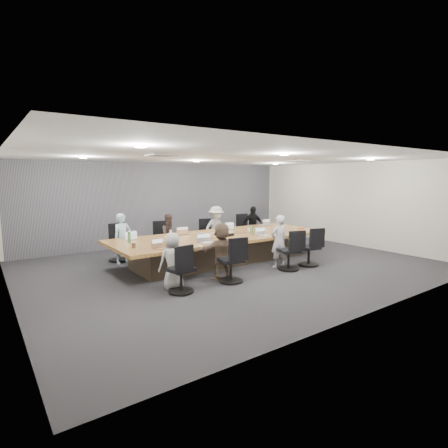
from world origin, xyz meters
TOP-DOWN VIEW (x-y plane):
  - floor at (0.00, 0.00)m, footprint 10.00×8.00m
  - ceiling at (0.00, 0.00)m, footprint 10.00×8.00m
  - wall_back at (0.00, 4.00)m, footprint 10.00×0.00m
  - wall_front at (0.00, -4.00)m, footprint 10.00×0.00m
  - wall_left at (-5.00, 0.00)m, footprint 0.00×8.00m
  - wall_right at (5.00, 0.00)m, footprint 0.00×8.00m
  - curtain at (0.00, 3.92)m, footprint 9.80×0.04m
  - conference_table at (0.00, 0.50)m, footprint 6.00×2.20m
  - chair_0 at (-2.29, 2.20)m, footprint 0.67×0.67m
  - chair_1 at (-0.89, 2.20)m, footprint 0.63×0.63m
  - chair_2 at (0.73, 2.20)m, footprint 0.62×0.62m
  - chair_3 at (2.23, 2.20)m, footprint 0.61×0.61m
  - chair_4 at (-2.19, -1.20)m, footprint 0.62×0.62m
  - chair_5 at (-0.95, -1.20)m, footprint 0.65×0.65m
  - chair_6 at (0.83, -1.20)m, footprint 0.69×0.69m
  - chair_7 at (1.58, -1.20)m, footprint 0.66×0.66m
  - person_0 at (-2.29, 1.85)m, footprint 0.54×0.40m
  - laptop_0 at (-2.29, 1.30)m, footprint 0.38×0.29m
  - person_1 at (-0.89, 1.85)m, footprint 0.62×0.49m
  - laptop_1 at (-0.89, 1.30)m, footprint 0.36×0.27m
  - person_2 at (0.73, 1.85)m, footprint 0.92×0.55m
  - laptop_2 at (0.73, 1.30)m, footprint 0.32×0.23m
  - person_3 at (2.23, 1.85)m, footprint 0.84×0.50m
  - laptop_3 at (2.23, 1.30)m, footprint 0.33×0.24m
  - person_4 at (-2.19, -0.85)m, footprint 0.60×0.42m
  - laptop_4 at (-2.19, -0.30)m, footprint 0.30×0.22m
  - person_5 at (-0.95, -0.85)m, footprint 1.21×0.46m
  - laptop_5 at (-0.95, -0.30)m, footprint 0.39×0.31m
  - person_6 at (0.83, -0.85)m, footprint 0.52×0.36m
  - laptop_6 at (0.83, -0.30)m, footprint 0.32×0.25m
  - bottle_green_left at (-2.49, 0.81)m, footprint 0.08×0.08m
  - bottle_green_right at (0.68, 0.03)m, footprint 0.10×0.10m
  - bottle_clear at (-1.42, 0.75)m, footprint 0.07×0.07m
  - cup_white_far at (-0.56, 0.61)m, footprint 0.08×0.08m
  - cup_white_near at (1.04, 0.60)m, footprint 0.08×0.08m
  - mug_brown at (-2.63, 0.17)m, footprint 0.10×0.10m
  - mic_left at (-0.79, 0.32)m, footprint 0.18×0.14m
  - mic_right at (0.02, 0.40)m, footprint 0.20×0.17m
  - stapler at (0.11, 0.23)m, footprint 0.18×0.05m
  - canvas_bag at (2.23, 0.48)m, footprint 0.28×0.21m
  - snack_packet at (2.65, 0.05)m, footprint 0.22×0.20m

SIDE VIEW (x-z plane):
  - floor at x=0.00m, z-range 0.00..0.00m
  - chair_2 at x=0.73m, z-range 0.00..0.74m
  - chair_4 at x=-2.19m, z-range 0.00..0.79m
  - conference_table at x=0.00m, z-range 0.03..0.77m
  - chair_1 at x=-0.89m, z-range 0.00..0.80m
  - chair_7 at x=1.58m, z-range 0.00..0.81m
  - chair_6 at x=0.83m, z-range 0.00..0.81m
  - chair_5 at x=-0.95m, z-range 0.00..0.83m
  - chair_3 at x=2.23m, z-range 0.00..0.85m
  - chair_0 at x=-2.29m, z-range 0.00..0.86m
  - person_4 at x=-2.19m, z-range 0.00..1.18m
  - person_1 at x=-0.89m, z-range 0.00..1.25m
  - person_5 at x=-0.95m, z-range 0.00..1.28m
  - person_3 at x=2.23m, z-range 0.00..1.33m
  - person_6 at x=0.83m, z-range 0.00..1.35m
  - person_0 at x=-2.29m, z-range 0.00..1.35m
  - person_2 at x=0.73m, z-range 0.00..1.40m
  - laptop_0 at x=-2.29m, z-range 0.74..0.76m
  - laptop_1 at x=-0.89m, z-range 0.74..0.76m
  - laptop_2 at x=0.73m, z-range 0.74..0.76m
  - laptop_3 at x=2.23m, z-range 0.74..0.76m
  - laptop_4 at x=-2.19m, z-range 0.74..0.76m
  - laptop_5 at x=-0.95m, z-range 0.74..0.76m
  - laptop_6 at x=0.83m, z-range 0.74..0.76m
  - mic_left at x=-0.79m, z-range 0.74..0.77m
  - mic_right at x=0.02m, z-range 0.74..0.77m
  - snack_packet at x=2.65m, z-range 0.74..0.78m
  - stapler at x=0.11m, z-range 0.74..0.81m
  - cup_white_near at x=1.04m, z-range 0.74..0.83m
  - cup_white_far at x=-0.56m, z-range 0.74..0.83m
  - mug_brown at x=-2.63m, z-range 0.74..0.85m
  - canvas_bag at x=2.23m, z-range 0.74..0.87m
  - bottle_clear at x=-1.42m, z-range 0.74..0.97m
  - bottle_green_right at x=0.68m, z-range 0.74..1.00m
  - bottle_green_left at x=-2.49m, z-range 0.74..1.00m
  - wall_back at x=0.00m, z-range 0.00..2.80m
  - wall_front at x=0.00m, z-range 0.00..2.80m
  - wall_left at x=-5.00m, z-range 0.00..2.80m
  - wall_right at x=5.00m, z-range 0.00..2.80m
  - curtain at x=0.00m, z-range 0.00..2.80m
  - ceiling at x=0.00m, z-range 2.80..2.80m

